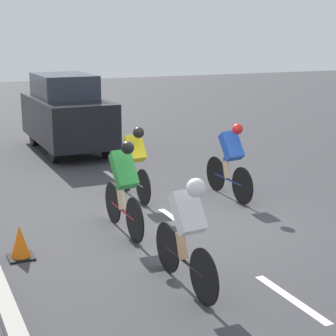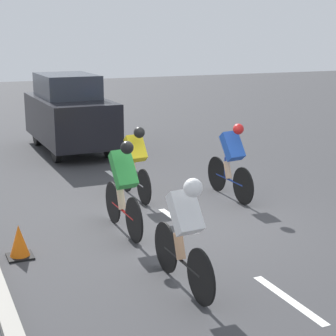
# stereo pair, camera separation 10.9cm
# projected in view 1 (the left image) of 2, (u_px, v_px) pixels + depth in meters

# --- Properties ---
(ground_plane) EXTENTS (60.00, 60.00, 0.00)m
(ground_plane) POSITION_uv_depth(u_px,v_px,m) (182.00, 224.00, 9.47)
(ground_plane) COLOR #38383A
(lane_stripe_near) EXTENTS (0.12, 1.40, 0.01)m
(lane_stripe_near) POSITION_uv_depth(u_px,v_px,m) (291.00, 298.00, 6.81)
(lane_stripe_near) COLOR white
(lane_stripe_near) RESTS_ON ground
(lane_stripe_mid) EXTENTS (0.12, 1.40, 0.01)m
(lane_stripe_mid) POSITION_uv_depth(u_px,v_px,m) (177.00, 220.00, 9.64)
(lane_stripe_mid) COLOR white
(lane_stripe_mid) RESTS_ON ground
(lane_stripe_far) EXTENTS (0.12, 1.40, 0.01)m
(lane_stripe_far) POSITION_uv_depth(u_px,v_px,m) (115.00, 178.00, 12.46)
(lane_stripe_far) COLOR white
(lane_stripe_far) RESTS_ON ground
(cyclist_blue) EXTENTS (0.34, 1.73, 1.51)m
(cyclist_blue) POSITION_uv_depth(u_px,v_px,m) (230.00, 159.00, 10.78)
(cyclist_blue) COLOR black
(cyclist_blue) RESTS_ON ground
(cyclist_white) EXTENTS (0.34, 1.72, 1.50)m
(cyclist_white) POSITION_uv_depth(u_px,v_px,m) (187.00, 230.00, 6.88)
(cyclist_white) COLOR black
(cyclist_white) RESTS_ON ground
(cyclist_green) EXTENTS (0.35, 1.72, 1.56)m
(cyclist_green) POSITION_uv_depth(u_px,v_px,m) (124.00, 186.00, 8.85)
(cyclist_green) COLOR black
(cyclist_green) RESTS_ON ground
(cyclist_yellow) EXTENTS (0.34, 1.66, 1.45)m
(cyclist_yellow) POSITION_uv_depth(u_px,v_px,m) (135.00, 161.00, 10.74)
(cyclist_yellow) COLOR black
(cyclist_yellow) RESTS_ON ground
(support_car) EXTENTS (1.70, 3.89, 2.07)m
(support_car) POSITION_uv_depth(u_px,v_px,m) (66.00, 113.00, 15.06)
(support_car) COLOR black
(support_car) RESTS_ON ground
(traffic_cone) EXTENTS (0.36, 0.36, 0.49)m
(traffic_cone) POSITION_uv_depth(u_px,v_px,m) (20.00, 243.00, 7.98)
(traffic_cone) COLOR black
(traffic_cone) RESTS_ON ground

